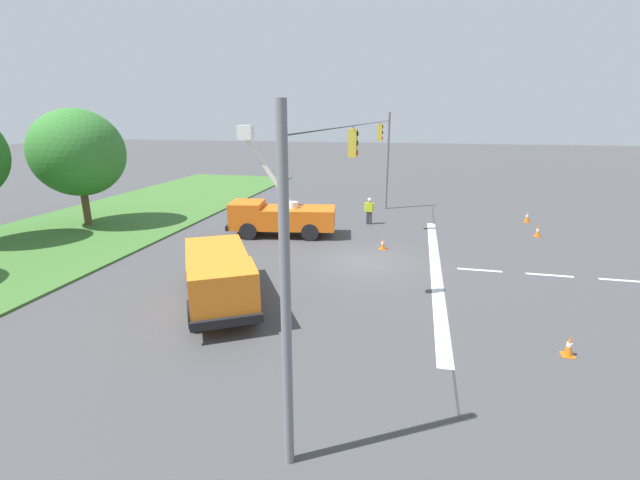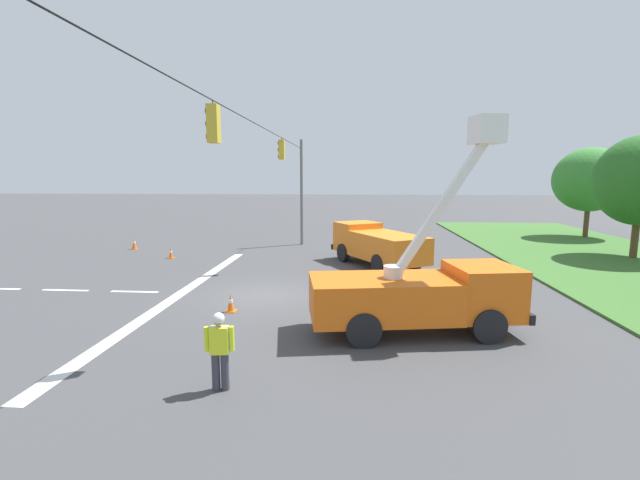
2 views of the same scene
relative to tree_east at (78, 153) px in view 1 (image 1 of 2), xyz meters
The scene contains 12 objects.
ground_plane 19.43m from the tree_east, 99.84° to the right, with size 200.00×200.00×0.00m, color #424244.
grass_verge 5.69m from the tree_east, 169.87° to the right, with size 56.00×12.00×0.10m, color #3D6B2D.
lane_markings 24.11m from the tree_east, 97.83° to the right, with size 17.60×15.25×0.01m.
signal_gantry 18.85m from the tree_east, 99.65° to the right, with size 26.20×0.33×7.20m.
tree_east is the anchor object (origin of this frame).
utility_truck_bucket_lift 13.40m from the tree_east, 87.66° to the right, with size 3.24×6.59×6.43m.
utility_truck_support_near 16.97m from the tree_east, 124.07° to the right, with size 6.60×5.13×2.13m.
road_worker 18.81m from the tree_east, 75.84° to the right, with size 0.29×0.65×1.77m.
traffic_cone_foreground_left 28.62m from the tree_east, 82.59° to the right, with size 0.36×0.36×0.68m.
traffic_cone_foreground_right 27.96m from the tree_east, 112.28° to the right, with size 0.36×0.36×0.65m.
traffic_cone_mid_right 19.76m from the tree_east, 92.85° to the right, with size 0.36×0.36×0.65m.
traffic_cone_near_bucket 29.54m from the tree_east, 75.38° to the right, with size 0.36×0.36×0.77m.
Camera 1 is at (-19.96, -2.22, 6.91)m, focal length 24.00 mm.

